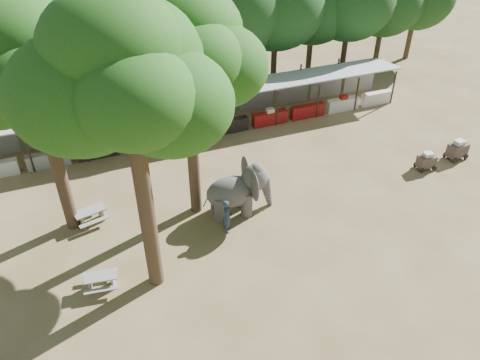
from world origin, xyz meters
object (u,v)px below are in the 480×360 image
object	(u,v)px
yard_tree_left	(27,65)
yard_tree_center	(121,77)
handler	(227,216)
picnic_table_far	(91,214)
cart_back	(458,149)
picnic_table_near	(101,280)
cart_front	(426,161)
elephant	(239,190)
yard_tree_back	(181,45)

from	to	relation	value
yard_tree_left	yard_tree_center	size ratio (longest dim) A/B	0.92
handler	picnic_table_far	size ratio (longest dim) A/B	1.02
yard_tree_center	cart_back	distance (m)	21.01
yard_tree_left	picnic_table_near	size ratio (longest dim) A/B	7.20
picnic_table_far	cart_front	xyz separation A→B (m)	(18.50, -2.10, 0.04)
yard_tree_center	elephant	size ratio (longest dim) A/B	3.39
yard_tree_back	picnic_table_far	bearing A→B (deg)	171.74
yard_tree_back	picnic_table_near	xyz separation A→B (m)	(-5.09, -3.74, -8.09)
elephant	cart_back	world-z (taller)	elephant
handler	cart_back	world-z (taller)	handler
handler	cart_back	distance (m)	14.94
yard_tree_center	handler	world-z (taller)	yard_tree_center
picnic_table_near	yard_tree_back	bearing A→B (deg)	44.20
yard_tree_left	handler	size ratio (longest dim) A/B	6.13
yard_tree_center	cart_front	bearing A→B (deg)	9.02
picnic_table_near	cart_front	xyz separation A→B (m)	(18.61, 2.36, 0.08)
yard_tree_back	elephant	size ratio (longest dim) A/B	3.20
elephant	yard_tree_left	bearing A→B (deg)	169.61
yard_tree_back	elephant	distance (m)	7.58
elephant	cart_front	xyz separation A→B (m)	(11.39, -0.28, -0.82)
picnic_table_far	yard_tree_center	bearing A→B (deg)	-80.53
handler	yard_tree_back	bearing A→B (deg)	49.04
elephant	yard_tree_back	bearing A→B (deg)	156.79
yard_tree_back	picnic_table_far	size ratio (longest dim) A/B	6.43
cart_front	cart_back	size ratio (longest dim) A/B	0.88
yard_tree_left	cart_back	distance (m)	23.33
yard_tree_left	cart_back	world-z (taller)	yard_tree_left
yard_tree_left	yard_tree_back	xyz separation A→B (m)	(6.00, -1.00, 0.34)
cart_back	picnic_table_near	bearing A→B (deg)	-177.76
cart_front	elephant	bearing A→B (deg)	-176.01
yard_tree_center	cart_front	xyz separation A→B (m)	(16.52, 2.62, -8.68)
elephant	picnic_table_near	size ratio (longest dim) A/B	2.32
picnic_table_far	yard_tree_left	bearing A→B (deg)	151.54
yard_tree_back	picnic_table_near	size ratio (longest dim) A/B	7.42
picnic_table_near	picnic_table_far	size ratio (longest dim) A/B	0.87
picnic_table_near	cart_front	bearing A→B (deg)	15.14
yard_tree_left	cart_front	xyz separation A→B (m)	(19.52, -2.38, -7.67)
elephant	cart_back	distance (m)	13.84
elephant	yard_tree_center	bearing A→B (deg)	-146.42
yard_tree_center	yard_tree_left	bearing A→B (deg)	120.96
yard_tree_center	yard_tree_back	world-z (taller)	yard_tree_center
elephant	handler	bearing A→B (deg)	-128.00
yard_tree_center	cart_back	bearing A→B (deg)	8.60
yard_tree_left	picnic_table_near	xyz separation A→B (m)	(0.91, -4.74, -7.75)
handler	elephant	bearing A→B (deg)	-17.84
yard_tree_left	elephant	distance (m)	10.84
yard_tree_back	cart_back	world-z (taller)	yard_tree_back
handler	cart_back	xyz separation A→B (m)	(14.90, 1.16, -0.30)
yard_tree_left	cart_back	bearing A→B (deg)	-5.55
yard_tree_back	cart_back	xyz separation A→B (m)	(15.95, -1.13, -7.94)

